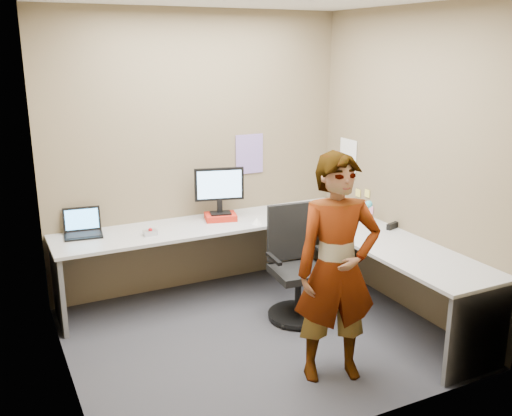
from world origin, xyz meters
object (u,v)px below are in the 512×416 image
desk (281,249)px  person (337,269)px  office_chair (295,274)px  monitor (219,187)px

desk → person: 1.18m
office_chair → person: 1.07m
person → monitor: bearing=110.8°
desk → person: person is taller
desk → office_chair: office_chair is taller
monitor → person: (0.14, -1.80, -0.22)m
desk → monitor: size_ratio=6.35×
desk → monitor: (-0.32, 0.67, 0.47)m
office_chair → person: bearing=-97.6°
monitor → desk: bearing=-50.6°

